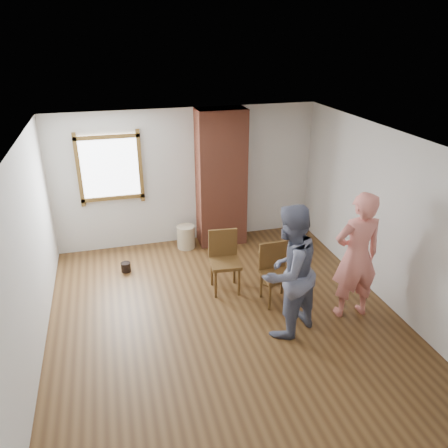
{
  "coord_description": "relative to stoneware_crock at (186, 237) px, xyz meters",
  "views": [
    {
      "loc": [
        -1.4,
        -5.07,
        3.89
      ],
      "look_at": [
        0.19,
        0.8,
        1.15
      ],
      "focal_mm": 35.0,
      "sensor_mm": 36.0,
      "label": 1
    }
  ],
  "objects": [
    {
      "name": "person_pink",
      "position": [
        1.95,
        -2.74,
        0.74
      ],
      "size": [
        0.72,
        0.49,
        1.92
      ],
      "primitive_type": "imported",
      "rotation": [
        0.0,
        0.0,
        3.1
      ],
      "color": "#EE8277",
      "rests_on": "ground"
    },
    {
      "name": "dark_pot",
      "position": [
        -1.19,
        -0.64,
        -0.14
      ],
      "size": [
        0.19,
        0.19,
        0.17
      ],
      "primitive_type": "cylinder",
      "rotation": [
        0.0,
        0.0,
        0.17
      ],
      "color": "black",
      "rests_on": "ground"
    },
    {
      "name": "side_table",
      "position": [
        1.09,
        -1.63,
        0.18
      ],
      "size": [
        0.4,
        0.4,
        0.6
      ],
      "color": "brown",
      "rests_on": "ground"
    },
    {
      "name": "brick_chimney",
      "position": [
        0.73,
        0.1,
        1.08
      ],
      "size": [
        0.9,
        0.5,
        2.6
      ],
      "primitive_type": "cube",
      "color": "#9F4F38",
      "rests_on": "ground"
    },
    {
      "name": "stoneware_crock",
      "position": [
        0.0,
        0.0,
        0.0
      ],
      "size": [
        0.44,
        0.44,
        0.44
      ],
      "primitive_type": "cylinder",
      "rotation": [
        0.0,
        0.0,
        -0.33
      ],
      "color": "#C3B08D",
      "rests_on": "ground"
    },
    {
      "name": "man",
      "position": [
        0.86,
        -2.87,
        0.72
      ],
      "size": [
        1.14,
        1.06,
        1.89
      ],
      "primitive_type": "imported",
      "rotation": [
        0.0,
        0.0,
        3.62
      ],
      "color": "#16183D",
      "rests_on": "ground"
    },
    {
      "name": "ground",
      "position": [
        0.13,
        -2.4,
        -0.22
      ],
      "size": [
        5.5,
        5.5,
        0.0
      ],
      "primitive_type": "plane",
      "color": "brown",
      "rests_on": "ground"
    },
    {
      "name": "dining_chair_right",
      "position": [
        1.0,
        -2.1,
        0.3
      ],
      "size": [
        0.45,
        0.45,
        0.93
      ],
      "rotation": [
        0.0,
        0.0,
        0.03
      ],
      "color": "brown",
      "rests_on": "ground"
    },
    {
      "name": "room_shell",
      "position": [
        0.07,
        -1.79,
        1.59
      ],
      "size": [
        5.04,
        5.52,
        2.62
      ],
      "color": "silver",
      "rests_on": "ground"
    },
    {
      "name": "cake_slice",
      "position": [
        1.1,
        -1.63,
        0.42
      ],
      "size": [
        0.08,
        0.07,
        0.06
      ],
      "primitive_type": "cube",
      "color": "silver",
      "rests_on": "cake_plate"
    },
    {
      "name": "dining_chair_left",
      "position": [
        0.33,
        -1.58,
        0.33
      ],
      "size": [
        0.5,
        0.5,
        0.99
      ],
      "rotation": [
        0.0,
        0.0,
        -0.08
      ],
      "color": "brown",
      "rests_on": "ground"
    },
    {
      "name": "cake_plate",
      "position": [
        1.09,
        -1.63,
        0.38
      ],
      "size": [
        0.18,
        0.18,
        0.01
      ],
      "primitive_type": "cylinder",
      "color": "white",
      "rests_on": "side_table"
    }
  ]
}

